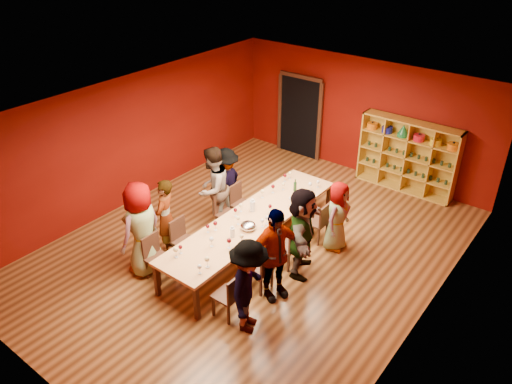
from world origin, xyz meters
TOP-DOWN VIEW (x-y plane):
  - room_shell at (0.00, 0.00)m, footprint 7.10×9.10m
  - tasting_table at (0.00, 0.00)m, footprint 1.10×4.50m
  - doorway at (-1.80, 4.43)m, footprint 1.40×0.17m
  - shelving_unit at (1.40, 4.32)m, footprint 2.40×0.40m
  - chair_person_left_0 at (-0.91, -1.80)m, footprint 0.42×0.42m
  - person_left_0 at (-1.22, -1.80)m, footprint 0.59×0.97m
  - chair_person_left_1 at (-0.91, -1.10)m, footprint 0.42×0.42m
  - person_left_1 at (-1.34, -1.10)m, footprint 0.63×0.72m
  - chair_person_left_2 at (-0.91, 0.16)m, footprint 0.42×0.42m
  - person_left_2 at (-1.21, 0.16)m, footprint 0.64×0.98m
  - chair_person_left_3 at (-0.91, 0.68)m, footprint 0.42×0.42m
  - person_left_3 at (-1.29, 0.68)m, footprint 0.69×1.14m
  - chair_person_right_0 at (0.91, -1.78)m, footprint 0.42×0.42m
  - person_right_0 at (1.31, -1.78)m, footprint 0.87×1.20m
  - chair_person_right_1 at (0.91, -0.88)m, footprint 0.42×0.42m
  - person_right_1 at (1.16, -0.88)m, footprint 0.86×1.17m
  - chair_person_right_2 at (0.91, -0.01)m, footprint 0.42×0.42m
  - person_right_2 at (1.16, -0.01)m, footprint 1.14×1.72m
  - chair_person_right_3 at (0.91, 1.09)m, footprint 0.42×0.42m
  - person_right_3 at (1.30, 1.09)m, footprint 0.47×0.77m
  - wine_glass_0 at (0.34, -1.71)m, footprint 0.09×0.09m
  - wine_glass_1 at (0.36, 1.00)m, footprint 0.09×0.09m
  - wine_glass_2 at (-0.28, -1.84)m, footprint 0.09×0.09m
  - wine_glass_3 at (-0.31, -0.16)m, footprint 0.08×0.08m
  - wine_glass_4 at (-0.37, -0.92)m, footprint 0.07×0.07m
  - wine_glass_5 at (0.36, -0.80)m, footprint 0.08×0.08m
  - wine_glass_6 at (-0.18, 1.31)m, footprint 0.07×0.07m
  - wine_glass_7 at (0.31, 0.87)m, footprint 0.08×0.08m
  - wine_glass_8 at (-0.30, -0.78)m, footprint 0.08×0.08m
  - wine_glass_9 at (-0.28, 1.07)m, footprint 0.08×0.08m
  - wine_glass_10 at (0.28, -1.06)m, footprint 0.08×0.08m
  - wine_glass_11 at (0.31, 1.62)m, footprint 0.09×0.09m
  - wine_glass_12 at (0.36, 1.87)m, footprint 0.07×0.07m
  - wine_glass_13 at (0.36, -1.92)m, footprint 0.08×0.08m
  - wine_glass_14 at (-0.34, 0.75)m, footprint 0.08×0.08m
  - wine_glass_15 at (-0.00, -1.22)m, footprint 0.09×0.09m
  - wine_glass_16 at (-0.37, 1.64)m, footprint 0.08×0.08m
  - wine_glass_17 at (-0.30, -1.71)m, footprint 0.07×0.07m
  - wine_glass_18 at (-0.09, -0.36)m, footprint 0.08×0.08m
  - wine_glass_19 at (0.15, 0.38)m, footprint 0.08×0.08m
  - wine_glass_20 at (0.35, -0.00)m, footprint 0.08×0.08m
  - wine_glass_21 at (0.33, -0.14)m, footprint 0.07×0.07m
  - wine_glass_22 at (-0.35, 1.81)m, footprint 0.08×0.08m
  - wine_glass_23 at (-0.35, 0.04)m, footprint 0.08×0.08m
  - spittoon_bowl at (0.17, -0.36)m, footprint 0.31×0.31m
  - carafe_a at (-0.17, 0.20)m, footprint 0.14×0.14m
  - carafe_b at (0.09, -0.75)m, footprint 0.09×0.09m
  - wine_bottle at (0.04, 1.43)m, footprint 0.09×0.09m

SIDE VIEW (x-z plane):
  - chair_person_left_0 at x=-0.91m, z-range 0.05..0.94m
  - chair_person_left_1 at x=-0.91m, z-range 0.05..0.94m
  - chair_person_left_2 at x=-0.91m, z-range 0.05..0.94m
  - chair_person_left_3 at x=-0.91m, z-range 0.05..0.94m
  - chair_person_right_0 at x=0.91m, z-range 0.05..0.94m
  - chair_person_right_1 at x=0.91m, z-range 0.05..0.94m
  - chair_person_right_2 at x=0.91m, z-range 0.05..0.94m
  - chair_person_right_3 at x=0.91m, z-range 0.05..0.94m
  - tasting_table at x=0.00m, z-range 0.32..1.07m
  - person_right_3 at x=1.30m, z-range 0.00..1.50m
  - person_left_1 at x=-1.34m, z-range 0.00..1.62m
  - person_left_3 at x=-1.29m, z-range 0.00..1.64m
  - spittoon_bowl at x=0.17m, z-range 0.74..0.91m
  - carafe_b at x=0.09m, z-range 0.74..0.97m
  - wine_bottle at x=0.04m, z-range 0.72..1.00m
  - person_right_0 at x=1.31m, z-range 0.00..1.72m
  - carafe_a at x=-0.17m, z-range 0.74..1.02m
  - wine_glass_12 at x=0.36m, z-range 0.79..0.97m
  - wine_glass_4 at x=-0.37m, z-range 0.79..0.97m
  - wine_glass_17 at x=-0.30m, z-range 0.79..0.97m
  - wine_glass_6 at x=-0.18m, z-range 0.79..0.97m
  - wine_glass_21 at x=0.33m, z-range 0.79..0.97m
  - wine_glass_22 at x=-0.35m, z-range 0.79..0.98m
  - wine_glass_18 at x=-0.09m, z-range 0.79..0.98m
  - wine_glass_23 at x=-0.35m, z-range 0.79..0.98m
  - wine_glass_13 at x=0.36m, z-range 0.79..0.98m
  - wine_glass_3 at x=-0.31m, z-range 0.79..0.98m
  - wine_glass_19 at x=0.15m, z-range 0.79..0.98m
  - wine_glass_16 at x=-0.37m, z-range 0.79..0.99m
  - wine_glass_20 at x=0.35m, z-range 0.79..0.99m
  - wine_glass_5 at x=0.36m, z-range 0.79..0.99m
  - wine_glass_14 at x=-0.34m, z-range 0.80..1.00m
  - wine_glass_9 at x=-0.28m, z-range 0.80..1.00m
  - wine_glass_7 at x=0.31m, z-range 0.80..1.00m
  - wine_glass_8 at x=-0.30m, z-range 0.80..1.00m
  - wine_glass_10 at x=0.28m, z-range 0.80..1.01m
  - person_right_2 at x=1.16m, z-range 0.00..1.81m
  - wine_glass_15 at x=0.00m, z-range 0.80..1.01m
  - wine_glass_11 at x=0.31m, z-range 0.80..1.02m
  - person_right_1 at x=1.16m, z-range 0.00..1.82m
  - wine_glass_2 at x=-0.28m, z-range 0.80..1.02m
  - wine_glass_1 at x=0.36m, z-range 0.80..1.02m
  - wine_glass_0 at x=0.34m, z-range 0.80..1.02m
  - person_left_2 at x=-1.21m, z-range 0.00..1.87m
  - person_left_0 at x=-1.22m, z-range 0.00..1.90m
  - shelving_unit at x=1.40m, z-range 0.08..1.88m
  - doorway at x=-1.80m, z-range -0.03..2.27m
  - room_shell at x=0.00m, z-range -0.02..3.02m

